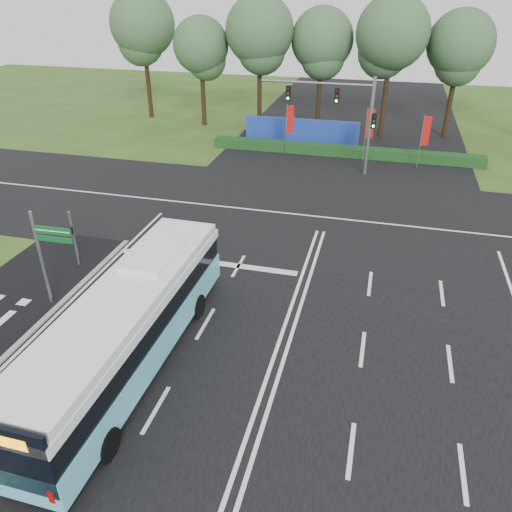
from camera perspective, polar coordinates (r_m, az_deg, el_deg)
The scene contains 14 objects.
ground at distance 20.81m, azimuth 2.89°, elevation -9.19°, with size 120.00×120.00×0.00m, color #2E4F1A.
road_main at distance 20.80m, azimuth 2.90°, elevation -9.15°, with size 20.00×120.00×0.04m, color black.
road_cross at distance 30.99m, azimuth 7.55°, elevation 4.40°, with size 120.00×14.00×0.05m, color black.
kerb_strip at distance 22.56m, azimuth -25.19°, elevation -8.79°, with size 0.25×18.00×0.12m, color gray.
city_bus at distance 18.88m, azimuth -14.37°, elevation -7.90°, with size 2.85×12.58×3.60m.
pedestrian_signal at distance 26.38m, azimuth -20.17°, elevation 2.04°, with size 0.27×0.40×3.01m.
street_sign at distance 23.02m, azimuth -22.84°, elevation 0.73°, with size 1.77×0.16×4.54m.
banner_flag_left at distance 41.69m, azimuth 3.83°, elevation 15.02°, with size 0.58×0.25×4.12m.
banner_flag_mid at distance 40.79m, azimuth 12.78°, elevation 14.19°, with size 0.61×0.22×4.26m.
banner_flag_right at distance 40.32m, azimuth 18.74°, elevation 13.07°, with size 0.60×0.16×4.10m.
traffic_light_gantry at distance 37.54m, azimuth 10.23°, elevation 16.12°, with size 8.41×0.28×7.00m.
hedge at distance 42.51m, azimuth 9.98°, elevation 11.71°, with size 22.00×1.20×0.80m, color #143715.
blue_hoarding at distance 45.16m, azimuth 5.20°, elevation 13.99°, with size 10.00×0.30×2.20m, color #1E39A3.
eucalyptus_row at distance 48.53m, azimuth 8.36°, elevation 23.76°, with size 42.95×7.91×12.11m.
Camera 1 is at (3.10, -16.00, 12.94)m, focal length 35.00 mm.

